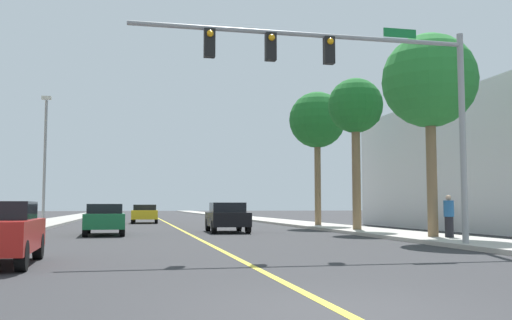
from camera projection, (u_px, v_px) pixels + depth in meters
name	position (u px, v px, depth m)	size (l,w,h in m)	color
ground	(164.00, 221.00, 48.03)	(192.00, 192.00, 0.00)	#2D2D30
sidewalk_left	(55.00, 221.00, 46.17)	(3.15, 168.00, 0.15)	#9E9B93
sidewalk_right	(265.00, 220.00, 49.90)	(3.15, 168.00, 0.15)	#B2ADA3
lane_marking_center	(164.00, 221.00, 48.03)	(0.16, 144.00, 0.01)	yellow
traffic_signal_mast	(359.00, 78.00, 17.41)	(10.61, 0.36, 6.76)	gray
street_lamp	(45.00, 153.00, 33.40)	(0.56, 0.28, 7.69)	gray
palm_near	(430.00, 82.00, 22.06)	(3.68, 3.68, 7.90)	brown
palm_mid	(356.00, 109.00, 28.61)	(2.78, 2.78, 7.63)	brown
palm_far	(317.00, 121.00, 35.29)	(3.50, 3.50, 8.29)	brown
car_green	(105.00, 219.00, 25.82)	(1.89, 4.26, 1.41)	#196638
car_black	(227.00, 217.00, 28.36)	(1.96, 3.96, 1.48)	black
car_yellow	(145.00, 213.00, 43.36)	(2.07, 4.53, 1.41)	gold
pedestrian	(449.00, 216.00, 21.21)	(0.38, 0.38, 1.59)	black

